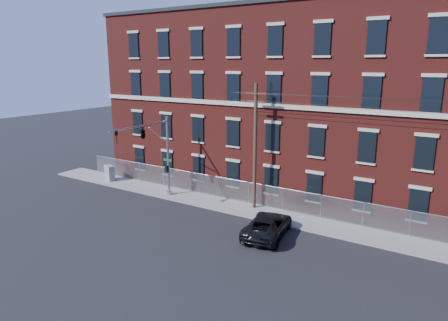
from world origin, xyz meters
TOP-DOWN VIEW (x-y plane):
  - ground at (0.00, 0.00)m, footprint 140.00×140.00m
  - sidewalk at (12.00, 5.00)m, footprint 65.00×3.00m
  - mill_building at (12.00, 13.93)m, footprint 55.30×14.32m
  - chain_link_fence at (12.00, 6.30)m, footprint 59.06×0.06m
  - traffic_signal_mast at (-6.00, 2.18)m, footprint 0.90×6.75m
  - utility_pole_near at (2.00, 5.60)m, footprint 1.80×0.28m
  - pickup_truck at (5.22, 1.49)m, footprint 3.33×5.71m
  - utility_cabinet at (-13.94, 4.80)m, footprint 1.34×0.98m

SIDE VIEW (x-z plane):
  - ground at x=0.00m, z-range 0.00..0.00m
  - sidewalk at x=12.00m, z-range 0.00..0.12m
  - pickup_truck at x=5.22m, z-range 0.00..1.49m
  - utility_cabinet at x=-13.94m, z-range 0.12..1.63m
  - chain_link_fence at x=12.00m, z-range 0.13..1.98m
  - utility_pole_near at x=2.00m, z-range 0.34..10.34m
  - traffic_signal_mast at x=-6.00m, z-range 1.89..8.89m
  - mill_building at x=12.00m, z-range 0.00..16.30m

